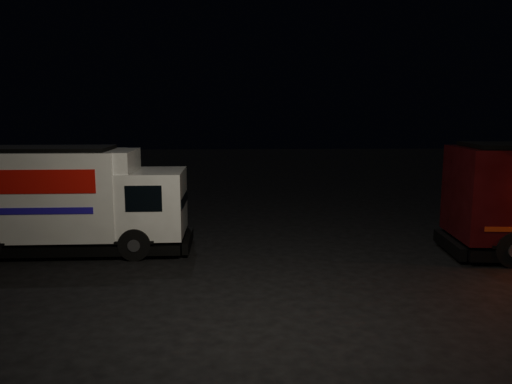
{
  "coord_description": "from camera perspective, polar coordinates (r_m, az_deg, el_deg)",
  "views": [
    {
      "loc": [
        -0.57,
        -11.58,
        3.8
      ],
      "look_at": [
        0.01,
        2.0,
        1.61
      ],
      "focal_mm": 35.0,
      "sensor_mm": 36.0,
      "label": 1
    }
  ],
  "objects": [
    {
      "name": "ground",
      "position": [
        12.2,
        0.34,
        -9.0
      ],
      "size": [
        80.0,
        80.0,
        0.0
      ],
      "primitive_type": "plane",
      "color": "black",
      "rests_on": "ground"
    },
    {
      "name": "white_truck",
      "position": [
        14.46,
        -20.2,
        -0.82
      ],
      "size": [
        6.38,
        2.24,
        2.88
      ],
      "primitive_type": null,
      "rotation": [
        0.0,
        0.0,
        0.01
      ],
      "color": "white",
      "rests_on": "ground"
    }
  ]
}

